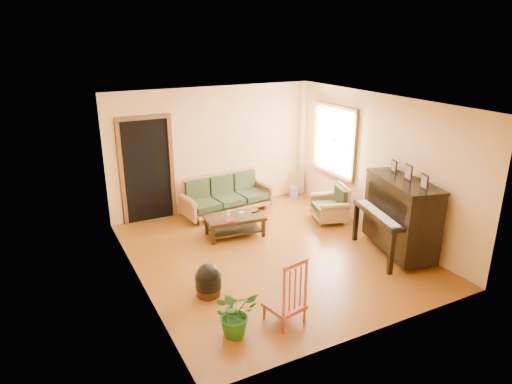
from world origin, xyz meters
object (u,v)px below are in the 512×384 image
sofa (228,195)px  piano (401,217)px  armchair (329,204)px  potted_plant (235,313)px  coffee_table (235,226)px  red_chair (285,290)px  ceramic_crock (294,192)px  footstool (208,283)px

sofa → piano: piano is taller
armchair → potted_plant: (-3.22, -2.48, -0.06)m
sofa → coffee_table: size_ratio=1.74×
coffee_table → potted_plant: bearing=-114.7°
piano → potted_plant: size_ratio=2.43×
sofa → armchair: 2.11m
coffee_table → potted_plant: size_ratio=1.75×
armchair → piano: (0.22, -1.71, 0.29)m
coffee_table → red_chair: red_chair is taller
piano → ceramic_crock: bearing=106.5°
red_chair → footstool: bearing=110.0°
sofa → red_chair: (-0.90, -3.85, 0.07)m
coffee_table → red_chair: size_ratio=1.15×
sofa → footstool: (-1.55, -2.79, -0.22)m
sofa → red_chair: size_ratio=2.00×
ceramic_crock → coffee_table: bearing=-148.9°
potted_plant → ceramic_crock: bearing=50.0°
ceramic_crock → armchair: bearing=-93.5°
piano → red_chair: 2.88m
coffee_table → ceramic_crock: coffee_table is taller
coffee_table → ceramic_crock: (2.07, 1.25, -0.07)m
potted_plant → piano: bearing=12.5°
red_chair → potted_plant: red_chair is taller
armchair → red_chair: 3.57m
sofa → armchair: bearing=-44.8°
sofa → coffee_table: bearing=-113.3°
armchair → red_chair: red_chair is taller
red_chair → sofa: bearing=65.2°
coffee_table → piano: 2.97m
footstool → sofa: bearing=61.0°
armchair → sofa: bearing=157.6°
sofa → piano: size_ratio=1.25×
sofa → ceramic_crock: size_ratio=7.20×
piano → red_chair: bearing=-149.5°
armchair → piano: bearing=-66.0°
footstool → ceramic_crock: bearing=41.9°
sofa → potted_plant: 4.12m
footstool → ceramic_crock: size_ratio=1.46×
potted_plant → sofa: bearing=67.4°
coffee_table → potted_plant: potted_plant is taller
sofa → armchair: (1.64, -1.33, -0.03)m
footstool → red_chair: size_ratio=0.41×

